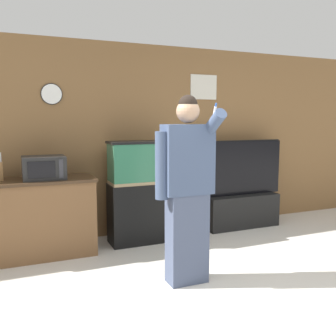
{
  "coord_description": "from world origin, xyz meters",
  "views": [
    {
      "loc": [
        -1.87,
        -2.3,
        1.59
      ],
      "look_at": [
        -0.27,
        1.52,
        1.05
      ],
      "focal_mm": 40.0,
      "sensor_mm": 36.0,
      "label": 1
    }
  ],
  "objects_px": {
    "counter_island": "(39,218)",
    "person_standing": "(187,187)",
    "microwave": "(44,168)",
    "tv_on_stand": "(240,201)",
    "aquarium_on_stand": "(143,192)"
  },
  "relations": [
    {
      "from": "counter_island",
      "to": "person_standing",
      "type": "distance_m",
      "value": 1.88
    },
    {
      "from": "microwave",
      "to": "tv_on_stand",
      "type": "relative_size",
      "value": 0.34
    },
    {
      "from": "microwave",
      "to": "counter_island",
      "type": "bearing_deg",
      "value": 155.98
    },
    {
      "from": "tv_on_stand",
      "to": "person_standing",
      "type": "bearing_deg",
      "value": -137.54
    },
    {
      "from": "counter_island",
      "to": "person_standing",
      "type": "bearing_deg",
      "value": -45.73
    },
    {
      "from": "microwave",
      "to": "tv_on_stand",
      "type": "height_order",
      "value": "tv_on_stand"
    },
    {
      "from": "person_standing",
      "to": "microwave",
      "type": "bearing_deg",
      "value": 133.28
    },
    {
      "from": "microwave",
      "to": "person_standing",
      "type": "relative_size",
      "value": 0.26
    },
    {
      "from": "person_standing",
      "to": "aquarium_on_stand",
      "type": "bearing_deg",
      "value": 89.38
    },
    {
      "from": "tv_on_stand",
      "to": "aquarium_on_stand",
      "type": "bearing_deg",
      "value": -176.1
    },
    {
      "from": "aquarium_on_stand",
      "to": "person_standing",
      "type": "xyz_separation_m",
      "value": [
        -0.01,
        -1.33,
        0.29
      ]
    },
    {
      "from": "tv_on_stand",
      "to": "person_standing",
      "type": "relative_size",
      "value": 0.75
    },
    {
      "from": "tv_on_stand",
      "to": "person_standing",
      "type": "height_order",
      "value": "person_standing"
    },
    {
      "from": "microwave",
      "to": "aquarium_on_stand",
      "type": "bearing_deg",
      "value": 3.01
    },
    {
      "from": "tv_on_stand",
      "to": "microwave",
      "type": "bearing_deg",
      "value": -176.49
    }
  ]
}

